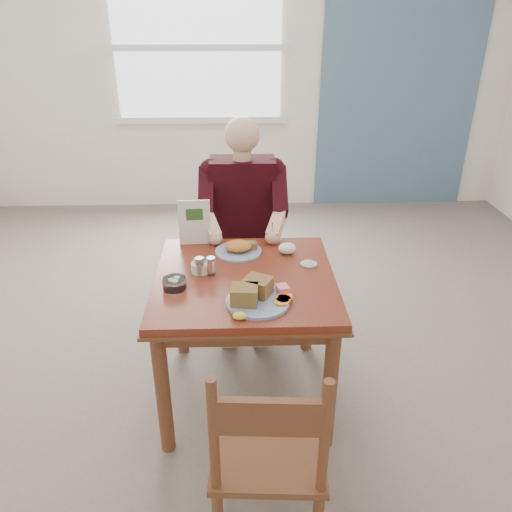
{
  "coord_description": "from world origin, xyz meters",
  "views": [
    {
      "loc": [
        -0.02,
        -2.19,
        1.97
      ],
      "look_at": [
        0.06,
        0.0,
        0.86
      ],
      "focal_mm": 35.0,
      "sensor_mm": 36.0,
      "label": 1
    }
  ],
  "objects_px": {
    "diner": "(243,212)",
    "far_plate": "(239,248)",
    "table": "(245,295)",
    "chair_far": "(243,254)",
    "chair_near": "(268,455)",
    "near_plate": "(256,295)"
  },
  "relations": [
    {
      "from": "table",
      "to": "far_plate",
      "type": "distance_m",
      "value": 0.3
    },
    {
      "from": "chair_far",
      "to": "far_plate",
      "type": "bearing_deg",
      "value": -92.78
    },
    {
      "from": "diner",
      "to": "near_plate",
      "type": "distance_m",
      "value": 0.95
    },
    {
      "from": "diner",
      "to": "far_plate",
      "type": "height_order",
      "value": "diner"
    },
    {
      "from": "chair_far",
      "to": "chair_near",
      "type": "relative_size",
      "value": 1.0
    },
    {
      "from": "chair_far",
      "to": "diner",
      "type": "xyz_separation_m",
      "value": [
        0.0,
        -0.09,
        0.33
      ]
    },
    {
      "from": "near_plate",
      "to": "chair_near",
      "type": "bearing_deg",
      "value": -87.71
    },
    {
      "from": "chair_far",
      "to": "table",
      "type": "bearing_deg",
      "value": -90.0
    },
    {
      "from": "far_plate",
      "to": "chair_near",
      "type": "bearing_deg",
      "value": -85.08
    },
    {
      "from": "chair_near",
      "to": "near_plate",
      "type": "bearing_deg",
      "value": 92.29
    },
    {
      "from": "chair_near",
      "to": "diner",
      "type": "bearing_deg",
      "value": 92.62
    },
    {
      "from": "chair_far",
      "to": "chair_near",
      "type": "distance_m",
      "value": 1.68
    },
    {
      "from": "chair_near",
      "to": "near_plate",
      "type": "distance_m",
      "value": 0.71
    },
    {
      "from": "chair_far",
      "to": "diner",
      "type": "bearing_deg",
      "value": -89.99
    },
    {
      "from": "diner",
      "to": "near_plate",
      "type": "relative_size",
      "value": 3.92
    },
    {
      "from": "table",
      "to": "chair_near",
      "type": "bearing_deg",
      "value": -85.28
    },
    {
      "from": "table",
      "to": "diner",
      "type": "relative_size",
      "value": 0.66
    },
    {
      "from": "near_plate",
      "to": "far_plate",
      "type": "distance_m",
      "value": 0.51
    },
    {
      "from": "near_plate",
      "to": "chair_far",
      "type": "bearing_deg",
      "value": 92.59
    },
    {
      "from": "table",
      "to": "near_plate",
      "type": "xyz_separation_m",
      "value": [
        0.05,
        -0.24,
        0.15
      ]
    },
    {
      "from": "chair_far",
      "to": "far_plate",
      "type": "relative_size",
      "value": 3.45
    },
    {
      "from": "near_plate",
      "to": "far_plate",
      "type": "height_order",
      "value": "near_plate"
    }
  ]
}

